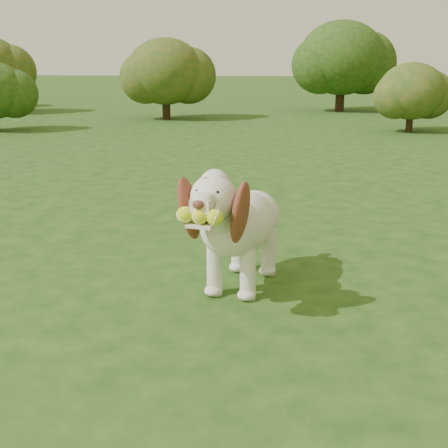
# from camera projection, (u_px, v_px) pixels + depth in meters

# --- Properties ---
(ground) EXTENTS (80.00, 80.00, 0.00)m
(ground) POSITION_uv_depth(u_px,v_px,m) (231.00, 276.00, 3.93)
(ground) COLOR #1A3F12
(ground) RESTS_ON ground
(dog) EXTENTS (0.58, 1.21, 0.79)m
(dog) POSITION_uv_depth(u_px,v_px,m) (238.00, 221.00, 3.61)
(dog) COLOR silver
(dog) RESTS_ON ground
(shrub_b) EXTENTS (1.67, 1.67, 1.73)m
(shrub_b) POSITION_uv_depth(u_px,v_px,m) (165.00, 71.00, 13.40)
(shrub_b) COLOR #382314
(shrub_b) RESTS_ON ground
(shrub_i) EXTENTS (2.12, 2.12, 2.19)m
(shrub_i) POSITION_uv_depth(u_px,v_px,m) (342.00, 58.00, 15.27)
(shrub_i) COLOR #382314
(shrub_i) RESTS_ON ground
(shrub_c) EXTENTS (1.20, 1.20, 1.24)m
(shrub_c) POSITION_uv_depth(u_px,v_px,m) (412.00, 91.00, 11.17)
(shrub_c) COLOR #382314
(shrub_c) RESTS_ON ground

